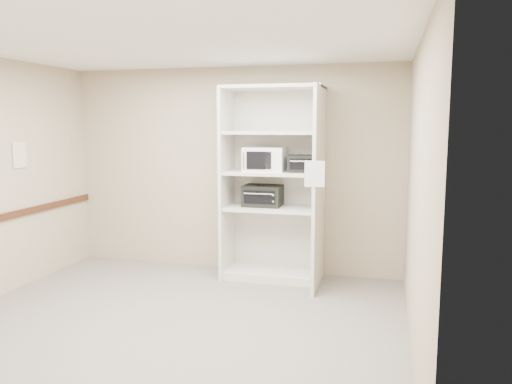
% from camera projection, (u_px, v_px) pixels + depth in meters
% --- Properties ---
extents(floor, '(4.50, 4.00, 0.01)m').
position_uv_depth(floor, '(173.00, 323.00, 4.93)').
color(floor, '#625D54').
rests_on(floor, ground).
extents(ceiling, '(4.50, 4.00, 0.01)m').
position_uv_depth(ceiling, '(167.00, 42.00, 4.57)').
color(ceiling, white).
extents(wall_back, '(4.50, 0.02, 2.70)m').
position_uv_depth(wall_back, '(233.00, 170.00, 6.67)').
color(wall_back, tan).
rests_on(wall_back, ground).
extents(wall_front, '(4.50, 0.02, 2.70)m').
position_uv_depth(wall_front, '(23.00, 230.00, 2.84)').
color(wall_front, tan).
rests_on(wall_front, ground).
extents(wall_right, '(0.02, 4.00, 2.70)m').
position_uv_depth(wall_right, '(417.00, 196.00, 4.19)').
color(wall_right, tan).
rests_on(wall_right, ground).
extents(shelving_unit, '(1.24, 0.92, 2.42)m').
position_uv_depth(shelving_unit, '(276.00, 190.00, 6.25)').
color(shelving_unit, silver).
rests_on(shelving_unit, floor).
extents(microwave, '(0.51, 0.40, 0.30)m').
position_uv_depth(microwave, '(265.00, 159.00, 6.20)').
color(microwave, white).
rests_on(microwave, shelving_unit).
extents(toaster_oven_upper, '(0.39, 0.31, 0.21)m').
position_uv_depth(toaster_oven_upper, '(302.00, 164.00, 6.11)').
color(toaster_oven_upper, black).
rests_on(toaster_oven_upper, shelving_unit).
extents(toaster_oven_lower, '(0.48, 0.36, 0.27)m').
position_uv_depth(toaster_oven_lower, '(263.00, 196.00, 6.34)').
color(toaster_oven_lower, black).
rests_on(toaster_oven_lower, shelving_unit).
extents(paper_sign, '(0.22, 0.03, 0.28)m').
position_uv_depth(paper_sign, '(315.00, 174.00, 5.46)').
color(paper_sign, white).
rests_on(paper_sign, shelving_unit).
extents(wall_poster, '(0.01, 0.22, 0.31)m').
position_uv_depth(wall_poster, '(20.00, 155.00, 5.93)').
color(wall_poster, white).
rests_on(wall_poster, wall_left).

